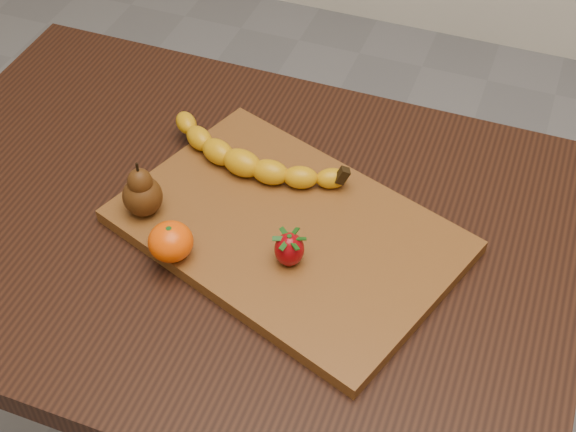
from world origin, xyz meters
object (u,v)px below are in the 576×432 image
(pear, at_px, (141,188))
(mandarin, at_px, (171,242))
(table, at_px, (228,265))
(cutting_board, at_px, (288,231))

(pear, relative_size, mandarin, 1.45)
(table, xyz_separation_m, pear, (-0.10, -0.04, 0.16))
(table, relative_size, cutting_board, 2.22)
(pear, height_order, mandarin, pear)
(cutting_board, distance_m, mandarin, 0.16)
(cutting_board, height_order, mandarin, mandarin)
(table, distance_m, pear, 0.19)
(table, distance_m, mandarin, 0.18)
(cutting_board, height_order, pear, pear)
(table, height_order, pear, pear)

